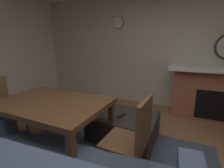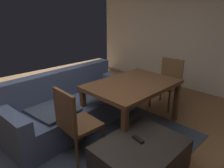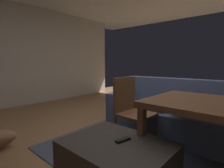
# 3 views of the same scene
# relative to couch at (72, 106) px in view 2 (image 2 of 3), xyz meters

# --- Properties ---
(floor) EXTENTS (8.34, 8.34, 0.00)m
(floor) POSITION_rel_couch_xyz_m (-0.46, -0.58, -0.31)
(floor) COLOR olive
(wall_right_window_side) EXTENTS (0.12, 5.78, 2.65)m
(wall_right_window_side) POSITION_rel_couch_xyz_m (3.02, -0.58, 1.01)
(wall_right_window_side) COLOR white
(wall_right_window_side) RESTS_ON ground
(area_rug) EXTENTS (2.60, 2.00, 0.01)m
(area_rug) POSITION_rel_couch_xyz_m (-0.06, -0.76, -0.30)
(area_rug) COLOR #3D475B
(area_rug) RESTS_ON ground
(couch) EXTENTS (2.25, 1.05, 0.87)m
(couch) POSITION_rel_couch_xyz_m (0.00, 0.00, 0.00)
(couch) COLOR #4C5B7F
(couch) RESTS_ON ground
(ottoman_coffee_table) EXTENTS (0.98, 0.76, 0.38)m
(ottoman_coffee_table) POSITION_rel_couch_xyz_m (-0.06, -1.47, -0.12)
(ottoman_coffee_table) COLOR #2D2826
(ottoman_coffee_table) RESTS_ON ground
(tv_remote) EXTENTS (0.08, 0.17, 0.02)m
(tv_remote) POSITION_rel_couch_xyz_m (-0.04, -1.40, 0.09)
(tv_remote) COLOR black
(tv_remote) RESTS_ON ottoman_coffee_table
(dining_table) EXTENTS (1.42, 0.97, 0.74)m
(dining_table) POSITION_rel_couch_xyz_m (0.66, -0.72, 0.35)
(dining_table) COLOR brown
(dining_table) RESTS_ON ground
(dining_chair_west) EXTENTS (0.45, 0.45, 0.93)m
(dining_chair_west) POSITION_rel_couch_xyz_m (-0.44, -0.72, 0.21)
(dining_chair_west) COLOR brown
(dining_chair_west) RESTS_ON ground
(dining_chair_east) EXTENTS (0.46, 0.46, 0.93)m
(dining_chair_east) POSITION_rel_couch_xyz_m (1.77, -0.72, 0.21)
(dining_chair_east) COLOR brown
(dining_chair_east) RESTS_ON ground
(potted_plant) EXTENTS (0.30, 0.30, 0.46)m
(potted_plant) POSITION_rel_couch_xyz_m (1.94, 0.29, -0.05)
(potted_plant) COLOR #474C51
(potted_plant) RESTS_ON ground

